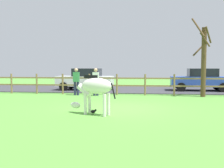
{
  "coord_description": "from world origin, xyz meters",
  "views": [
    {
      "loc": [
        1.0,
        -10.26,
        1.68
      ],
      "look_at": [
        -0.43,
        0.72,
        0.95
      ],
      "focal_mm": 40.31,
      "sensor_mm": 36.0,
      "label": 1
    }
  ],
  "objects": [
    {
      "name": "parking_asphalt",
      "position": [
        0.0,
        9.3,
        0.03
      ],
      "size": [
        28.0,
        7.4,
        0.05
      ],
      "primitive_type": "cube",
      "color": "#38383D",
      "rests_on": "ground_plane"
    },
    {
      "name": "visitor_right_of_tree",
      "position": [
        -3.1,
        4.48,
        0.91
      ],
      "size": [
        0.37,
        0.23,
        1.64
      ],
      "color": "#232847",
      "rests_on": "ground_plane"
    },
    {
      "name": "paddock_fence",
      "position": [
        -0.69,
        5.0,
        0.73
      ],
      "size": [
        20.74,
        0.11,
        1.28
      ],
      "color": "olive",
      "rests_on": "ground_plane"
    },
    {
      "name": "ground_plane",
      "position": [
        0.0,
        0.0,
        0.0
      ],
      "size": [
        60.0,
        60.0,
        0.0
      ],
      "primitive_type": "plane",
      "color": "#549338"
    },
    {
      "name": "parked_car_blue",
      "position": [
        4.89,
        8.03,
        0.84
      ],
      "size": [
        4.06,
        2.0,
        1.56
      ],
      "color": "#2D4CAD",
      "rests_on": "parking_asphalt"
    },
    {
      "name": "zebra",
      "position": [
        -0.76,
        -1.53,
        0.93
      ],
      "size": [
        1.84,
        0.98,
        1.41
      ],
      "color": "white",
      "rests_on": "ground_plane"
    },
    {
      "name": "crow_on_grass",
      "position": [
        -0.79,
        -1.57,
        0.13
      ],
      "size": [
        0.21,
        0.1,
        0.2
      ],
      "color": "black",
      "rests_on": "ground_plane"
    },
    {
      "name": "bare_tree",
      "position": [
        4.31,
        4.63,
        2.15
      ],
      "size": [
        1.14,
        1.3,
        4.5
      ],
      "color": "#513A23",
      "rests_on": "ground_plane"
    },
    {
      "name": "visitor_left_of_tree",
      "position": [
        -1.89,
        4.41,
        0.91
      ],
      "size": [
        0.36,
        0.22,
        1.64
      ],
      "color": "#232847",
      "rests_on": "ground_plane"
    },
    {
      "name": "parked_car_white",
      "position": [
        -3.26,
        7.57,
        0.84
      ],
      "size": [
        4.03,
        1.94,
        1.56
      ],
      "color": "white",
      "rests_on": "parking_asphalt"
    }
  ]
}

